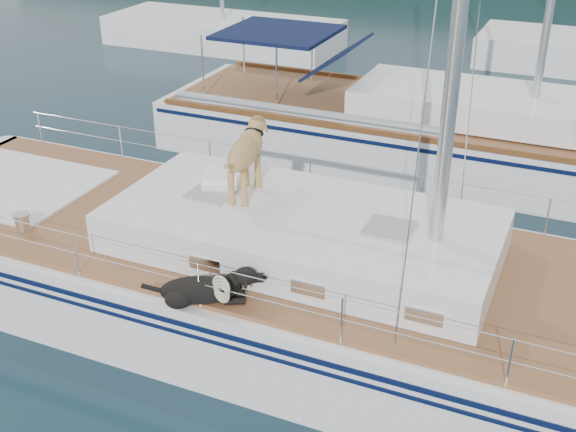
% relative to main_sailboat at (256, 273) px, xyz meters
% --- Properties ---
extents(ground, '(120.00, 120.00, 0.00)m').
position_rel_main_sailboat_xyz_m(ground, '(-0.09, 0.00, -0.68)').
color(ground, black).
rests_on(ground, ground).
extents(main_sailboat, '(12.00, 4.05, 14.01)m').
position_rel_main_sailboat_xyz_m(main_sailboat, '(0.00, 0.00, 0.00)').
color(main_sailboat, white).
rests_on(main_sailboat, ground).
extents(neighbor_sailboat, '(11.00, 3.50, 13.30)m').
position_rel_main_sailboat_xyz_m(neighbor_sailboat, '(0.65, 6.69, -0.05)').
color(neighbor_sailboat, white).
rests_on(neighbor_sailboat, ground).
extents(bg_boat_west, '(8.00, 3.00, 11.65)m').
position_rel_main_sailboat_xyz_m(bg_boat_west, '(-8.09, 14.00, -0.23)').
color(bg_boat_west, white).
rests_on(bg_boat_west, ground).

